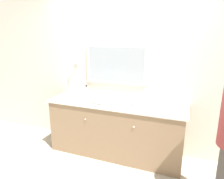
{
  "coord_description": "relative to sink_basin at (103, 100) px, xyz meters",
  "views": [
    {
      "loc": [
        0.97,
        -2.39,
        1.83
      ],
      "look_at": [
        -0.06,
        0.32,
        1.06
      ],
      "focal_mm": 32.0,
      "sensor_mm": 36.0,
      "label": 1
    }
  ],
  "objects": [
    {
      "name": "sink_basin",
      "position": [
        0.0,
        0.0,
        0.0
      ],
      "size": [
        0.46,
        0.38,
        0.2
      ],
      "color": "white",
      "rests_on": "vanity_counter"
    },
    {
      "name": "ground_plane",
      "position": [
        0.19,
        -0.3,
        -0.88
      ],
      "size": [
        14.0,
        14.0,
        0.0
      ],
      "primitive_type": "plane",
      "color": "#B2A893"
    },
    {
      "name": "hand_towel_near_sink",
      "position": [
        -0.56,
        0.03,
        -0.0
      ],
      "size": [
        0.2,
        0.12,
        0.04
      ],
      "color": "#B7A899",
      "rests_on": "vanity_counter"
    },
    {
      "name": "appliance_box",
      "position": [
        0.6,
        0.02,
        0.05
      ],
      "size": [
        0.23,
        0.15,
        0.13
      ],
      "color": "white",
      "rests_on": "vanity_counter"
    },
    {
      "name": "picture_frame",
      "position": [
        1.01,
        0.12,
        0.05
      ],
      "size": [
        0.11,
        0.01,
        0.15
      ],
      "color": "#B2B2B7",
      "rests_on": "vanity_counter"
    },
    {
      "name": "wall_back",
      "position": [
        0.19,
        0.35,
        0.4
      ],
      "size": [
        8.0,
        0.18,
        2.55
      ],
      "color": "silver",
      "rests_on": "ground_plane"
    },
    {
      "name": "metal_tray",
      "position": [
        1.1,
        -0.15,
        -0.01
      ],
      "size": [
        0.15,
        0.12,
        0.01
      ],
      "color": "#ADADB2",
      "rests_on": "vanity_counter"
    },
    {
      "name": "vanity_counter",
      "position": [
        0.19,
        0.02,
        -0.45
      ],
      "size": [
        2.11,
        0.61,
        0.86
      ],
      "color": "#937556",
      "rests_on": "ground_plane"
    },
    {
      "name": "soap_bottle",
      "position": [
        -0.4,
        0.2,
        0.05
      ],
      "size": [
        0.07,
        0.07,
        0.18
      ],
      "color": "beige",
      "rests_on": "vanity_counter"
    }
  ]
}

